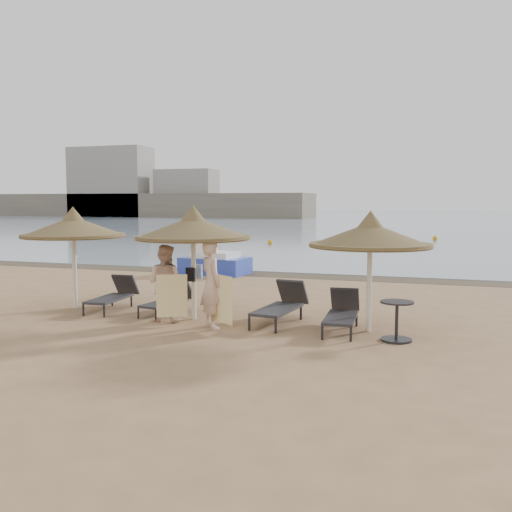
{
  "coord_description": "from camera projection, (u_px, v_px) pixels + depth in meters",
  "views": [
    {
      "loc": [
        5.41,
        -11.09,
        2.78
      ],
      "look_at": [
        1.35,
        1.2,
        1.52
      ],
      "focal_mm": 40.0,
      "sensor_mm": 36.0,
      "label": 1
    }
  ],
  "objects": [
    {
      "name": "towel_right",
      "position": [
        222.0,
        299.0,
        12.05
      ],
      "size": [
        0.62,
        0.42,
        1.02
      ],
      "rotation": [
        0.0,
        0.0,
        -0.59
      ],
      "color": "yellow",
      "rests_on": "ground"
    },
    {
      "name": "lounger_near_left",
      "position": [
        170.0,
        299.0,
        14.13
      ],
      "size": [
        0.8,
        1.76,
        0.76
      ],
      "rotation": [
        0.0,
        0.0,
        -0.15
      ],
      "color": "black",
      "rests_on": "ground"
    },
    {
      "name": "person_left",
      "position": [
        165.0,
        277.0,
        13.11
      ],
      "size": [
        0.99,
        0.68,
        2.06
      ],
      "primitive_type": "imported",
      "rotation": [
        0.0,
        0.0,
        3.07
      ],
      "color": "#D5AD91",
      "rests_on": "ground"
    },
    {
      "name": "palapa_left",
      "position": [
        73.0,
        227.0,
        14.63
      ],
      "size": [
        2.65,
        2.65,
        2.63
      ],
      "rotation": [
        0.0,
        0.0,
        -0.12
      ],
      "color": "silver",
      "rests_on": "ground"
    },
    {
      "name": "bag_patterned",
      "position": [
        197.0,
        271.0,
        13.49
      ],
      "size": [
        0.27,
        0.09,
        0.34
      ],
      "rotation": [
        0.0,
        0.0,
        0.0
      ],
      "color": "silver",
      "rests_on": "ground"
    },
    {
      "name": "far_shore",
      "position": [
        249.0,
        200.0,
        93.55
      ],
      "size": [
        150.0,
        54.8,
        12.0
      ],
      "color": "#726553",
      "rests_on": "ground"
    },
    {
      "name": "lounger_near_right",
      "position": [
        282.0,
        304.0,
        13.06
      ],
      "size": [
        0.9,
        2.11,
        0.92
      ],
      "rotation": [
        0.0,
        0.0,
        -0.11
      ],
      "color": "black",
      "rests_on": "ground"
    },
    {
      "name": "pedal_boat",
      "position": [
        214.0,
        262.0,
        21.74
      ],
      "size": [
        2.64,
        1.74,
        1.16
      ],
      "rotation": [
        0.0,
        0.0,
        -0.11
      ],
      "color": "#293FB3",
      "rests_on": "ground"
    },
    {
      "name": "buoy_left",
      "position": [
        270.0,
        242.0,
        36.2
      ],
      "size": [
        0.31,
        0.31,
        0.31
      ],
      "primitive_type": "sphere",
      "color": "orange",
      "rests_on": "ground"
    },
    {
      "name": "buoy_mid",
      "position": [
        435.0,
        238.0,
        39.76
      ],
      "size": [
        0.34,
        0.34,
        0.34
      ],
      "primitive_type": "sphere",
      "color": "orange",
      "rests_on": "ground"
    },
    {
      "name": "lounger_far_left",
      "position": [
        114.0,
        295.0,
        14.63
      ],
      "size": [
        0.73,
        1.89,
        0.83
      ],
      "rotation": [
        0.0,
        0.0,
        0.06
      ],
      "color": "black",
      "rests_on": "ground"
    },
    {
      "name": "sea",
      "position": [
        407.0,
        219.0,
        88.05
      ],
      "size": [
        200.0,
        140.0,
        0.03
      ],
      "primitive_type": "cube",
      "color": "gray",
      "rests_on": "ground"
    },
    {
      "name": "lounger_far_right",
      "position": [
        342.0,
        312.0,
        12.29
      ],
      "size": [
        0.75,
        1.93,
        0.84
      ],
      "rotation": [
        0.0,
        0.0,
        0.07
      ],
      "color": "black",
      "rests_on": "ground"
    },
    {
      "name": "towel_left",
      "position": [
        172.0,
        296.0,
        12.71
      ],
      "size": [
        0.63,
        0.3,
        0.96
      ],
      "rotation": [
        0.0,
        0.0,
        0.43
      ],
      "color": "yellow",
      "rests_on": "ground"
    },
    {
      "name": "wet_sand_strip",
      "position": [
        290.0,
        275.0,
        21.33
      ],
      "size": [
        200.0,
        1.6,
        0.01
      ],
      "primitive_type": "cube",
      "color": "#4A3F2C",
      "rests_on": "ground"
    },
    {
      "name": "bag_dark",
      "position": [
        191.0,
        275.0,
        13.17
      ],
      "size": [
        0.23,
        0.09,
        0.32
      ],
      "rotation": [
        0.0,
        0.0,
        -0.06
      ],
      "color": "black",
      "rests_on": "ground"
    },
    {
      "name": "side_table",
      "position": [
        397.0,
        322.0,
        11.29
      ],
      "size": [
        0.66,
        0.66,
        0.8
      ],
      "rotation": [
        0.0,
        0.0,
        0.0
      ],
      "color": "black",
      "rests_on": "ground"
    },
    {
      "name": "palapa_right",
      "position": [
        370.0,
        235.0,
        11.96
      ],
      "size": [
        2.6,
        2.6,
        2.58
      ],
      "rotation": [
        0.0,
        0.0,
        0.28
      ],
      "color": "silver",
      "rests_on": "ground"
    },
    {
      "name": "person_right",
      "position": [
        211.0,
        277.0,
        12.35
      ],
      "size": [
        1.21,
        1.21,
        2.26
      ],
      "primitive_type": "imported",
      "rotation": [
        0.0,
        0.0,
        2.37
      ],
      "color": "#D5AD91",
      "rests_on": "ground"
    },
    {
      "name": "palapa_center",
      "position": [
        193.0,
        228.0,
        13.22
      ],
      "size": [
        2.71,
        2.71,
        2.69
      ],
      "rotation": [
        0.0,
        0.0,
        0.41
      ],
      "color": "silver",
      "rests_on": "ground"
    },
    {
      "name": "ground",
      "position": [
        180.0,
        328.0,
        12.44
      ],
      "size": [
        160.0,
        160.0,
        0.0
      ],
      "primitive_type": "plane",
      "color": "#A17851",
      "rests_on": "ground"
    }
  ]
}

